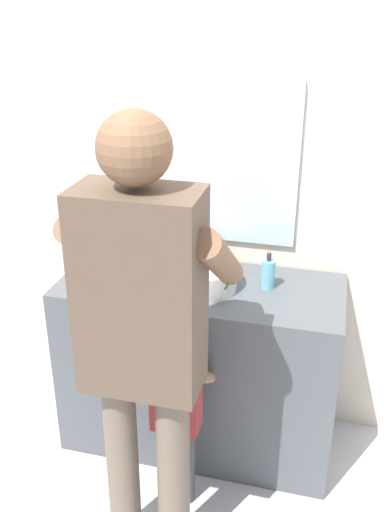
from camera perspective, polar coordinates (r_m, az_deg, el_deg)
ground_plane at (r=2.85m, az=-0.81°, el=-21.09°), size 14.00×14.00×0.00m
back_wall at (r=2.68m, az=2.54°, el=9.67°), size 4.40×0.10×2.70m
vanity_cabinet at (r=2.79m, az=0.78°, el=-10.64°), size 1.27×0.54×0.86m
sink_basin at (r=2.53m, az=0.74°, el=-1.90°), size 0.33×0.33×0.11m
faucet at (r=2.70m, az=1.78°, el=0.45°), size 0.18×0.14×0.18m
toothbrush_cup at (r=2.65m, az=-6.24°, el=-0.87°), size 0.07×0.07×0.21m
soap_bottle at (r=2.54m, az=7.54°, el=-1.75°), size 0.06×0.06×0.17m
child_toddler at (r=2.43m, az=-1.53°, el=-14.23°), size 0.27×0.27×0.86m
adult_parent at (r=1.94m, az=-4.85°, el=-6.28°), size 0.54×0.57×1.75m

